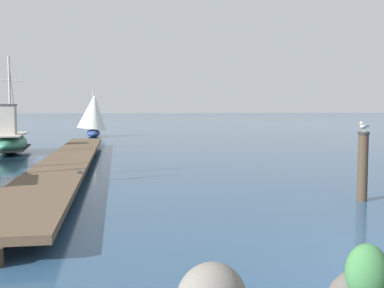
# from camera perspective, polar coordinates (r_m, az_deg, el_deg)

# --- Properties ---
(floating_dock) EXTENTS (2.41, 23.59, 0.53)m
(floating_dock) POSITION_cam_1_polar(r_m,az_deg,el_deg) (19.22, -14.74, -1.86)
(floating_dock) COLOR brown
(floating_dock) RESTS_ON ground
(fishing_boat_2) EXTENTS (1.92, 4.88, 5.13)m
(fishing_boat_2) POSITION_cam_1_polar(r_m,az_deg,el_deg) (26.55, -21.18, 0.42)
(fishing_boat_2) COLOR #337556
(fishing_boat_2) RESTS_ON ground
(mooring_piling) EXTENTS (0.30, 0.30, 1.80)m
(mooring_piling) POSITION_cam_1_polar(r_m,az_deg,el_deg) (12.95, 19.99, -2.42)
(mooring_piling) COLOR #3D3023
(mooring_piling) RESTS_ON ground
(perched_seagull) EXTENTS (0.36, 0.25, 0.27)m
(perched_seagull) POSITION_cam_1_polar(r_m,az_deg,el_deg) (12.87, 20.12, 2.06)
(perched_seagull) COLOR gold
(perched_seagull) RESTS_ON mooring_piling
(distant_sailboat) EXTENTS (2.70, 4.76, 3.90)m
(distant_sailboat) POSITION_cam_1_polar(r_m,az_deg,el_deg) (39.95, -11.90, 3.42)
(distant_sailboat) COLOR navy
(distant_sailboat) RESTS_ON ground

